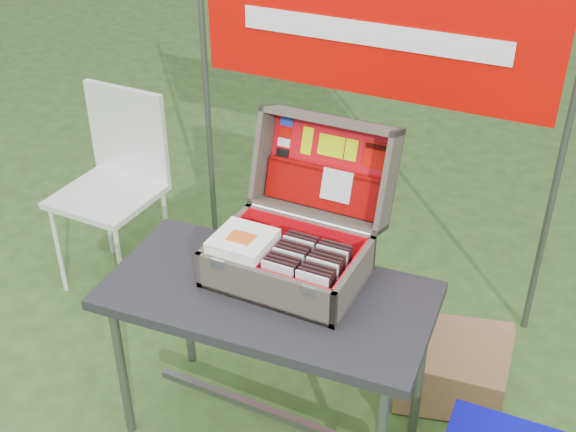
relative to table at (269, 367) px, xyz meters
The scene contains 84 objects.
ground 0.36m from the table, behind, with size 80.00×80.00×0.00m, color #2A411A.
table is the anchor object (origin of this frame).
table_top 0.34m from the table, ahead, with size 1.14×0.57×0.04m, color black.
table_leg_fl 0.56m from the table, 156.19° to the right, with size 0.04×0.04×0.67m, color #59595B.
table_leg_bl 0.56m from the table, 156.19° to the left, with size 0.04×0.04×0.67m, color #59595B.
table_leg_br 0.56m from the table, 23.81° to the left, with size 0.04×0.04×0.67m, color #59595B.
table_brace 0.24m from the table, ahead, with size 0.99×0.03×0.03m, color #59595B.
suitcase 0.62m from the table, 80.76° to the left, with size 0.52×0.53×0.47m, color #50473E, non-canonical shape.
suitcase_base_bottom 0.38m from the table, 75.35° to the left, with size 0.52×0.37×0.02m, color #50473E.
suitcase_base_wall_front 0.43m from the table, 71.46° to the right, with size 0.52×0.02×0.14m, color #50473E.
suitcase_base_wall_back 0.51m from the table, 84.63° to the left, with size 0.52×0.02×0.14m, color #50473E.
suitcase_base_wall_left 0.49m from the table, 156.23° to the left, with size 0.02×0.37×0.14m, color #50473E.
suitcase_base_wall_right 0.52m from the table, 19.70° to the left, with size 0.02×0.37×0.14m, color #50473E.
suitcase_liner_floor 0.39m from the table, 75.35° to the left, with size 0.48×0.33×0.01m, color red.
suitcase_latch_left 0.51m from the table, 148.37° to the right, with size 0.05×0.01×0.03m, color silver.
suitcase_latch_right 0.53m from the table, 24.29° to the right, with size 0.05×0.01×0.03m, color silver.
suitcase_hinge 0.57m from the table, 84.82° to the left, with size 0.02×0.02×0.47m, color silver.
suitcase_lid_back 0.79m from the table, 86.81° to the left, with size 0.52×0.37×0.02m, color #50473E.
suitcase_lid_rim_far 0.94m from the table, 86.78° to the left, with size 0.52×0.02×0.14m, color #50473E.
suitcase_lid_rim_near 0.60m from the table, 85.83° to the left, with size 0.52×0.02×0.14m, color #50473E.
suitcase_lid_rim_left 0.80m from the table, 118.88° to the left, with size 0.02×0.37×0.14m, color #50473E.
suitcase_lid_rim_right 0.82m from the table, 55.85° to the left, with size 0.02×0.37×0.14m, color #50473E.
suitcase_lid_liner 0.78m from the table, 86.72° to the left, with size 0.48×0.33×0.01m, color red.
suitcase_liner_wall_front 0.44m from the table, 67.95° to the right, with size 0.48×0.01×0.12m, color red.
suitcase_liner_wall_back 0.51m from the table, 84.36° to the left, with size 0.48×0.01×0.12m, color red.
suitcase_liner_wall_left 0.50m from the table, 154.92° to the left, with size 0.01×0.33×0.12m, color red.
suitcase_liner_wall_right 0.52m from the table, 20.61° to the left, with size 0.01×0.33×0.12m, color red.
suitcase_lid_pocket 0.70m from the table, 86.37° to the left, with size 0.46×0.15×0.03m, color #800503.
suitcase_pocket_edge 0.76m from the table, 86.51° to the left, with size 0.45×0.02×0.02m, color #800503.
suitcase_pocket_cd 0.72m from the table, 78.42° to the left, with size 0.12×0.12×0.01m, color silver.
lid_sticker_cc_a 0.92m from the table, 108.80° to the left, with size 0.05×0.03×0.00m, color #1933B2.
lid_sticker_cc_b 0.88m from the table, 109.24° to the left, with size 0.05×0.03×0.00m, color #C00B03.
lid_sticker_cc_c 0.85m from the table, 109.70° to the left, with size 0.05×0.03×0.00m, color white.
lid_sticker_cc_d 0.81m from the table, 110.18° to the left, with size 0.05×0.03×0.00m, color black.
lid_card_neon_tall 0.86m from the table, 98.73° to the left, with size 0.04×0.10×0.00m, color #C3EC01.
lid_card_neon_main 0.85m from the table, 86.84° to the left, with size 0.10×0.08×0.00m, color #C3EC01.
lid_card_neon_small 0.86m from the table, 77.37° to the left, with size 0.05×0.08×0.00m, color #C3EC01.
lid_sticker_band 0.88m from the table, 67.07° to the left, with size 0.09×0.09×0.00m, color #C00B03.
lid_sticker_band_bar 0.90m from the table, 67.46° to the left, with size 0.08×0.02×0.00m, color black.
cd_left_0 0.45m from the table, 35.59° to the right, with size 0.12×0.01×0.13m, color silver.
cd_left_1 0.45m from the table, 20.06° to the right, with size 0.12×0.01×0.13m, color black.
cd_left_2 0.45m from the table, ahead, with size 0.12×0.01×0.13m, color black.
cd_left_3 0.45m from the table, 18.57° to the left, with size 0.12×0.01×0.13m, color black.
cd_left_4 0.45m from the table, 34.47° to the left, with size 0.12×0.01×0.13m, color silver.
cd_left_5 0.46m from the table, 46.04° to the left, with size 0.12×0.01×0.13m, color black.
cd_left_6 0.46m from the table, 54.22° to the left, with size 0.12×0.01×0.13m, color black.
cd_left_7 0.46m from the table, 60.08° to the left, with size 0.12×0.01×0.13m, color black.
cd_left_8 0.47m from the table, 64.41° to the left, with size 0.12×0.01×0.13m, color silver.
cd_left_9 0.47m from the table, 67.71° to the left, with size 0.12×0.01×0.13m, color black.
cd_left_10 0.48m from the table, 70.28° to the left, with size 0.12×0.01×0.13m, color black.
cd_right_0 0.49m from the table, 12.80° to the right, with size 0.12×0.01×0.13m, color silver.
cd_right_1 0.49m from the table, ahead, with size 0.12×0.01×0.13m, color black.
cd_right_2 0.49m from the table, ahead, with size 0.12×0.01×0.13m, color black.
cd_right_3 0.49m from the table, ahead, with size 0.12×0.01×0.13m, color black.
cd_right_4 0.49m from the table, 12.29° to the left, with size 0.12×0.01×0.13m, color silver.
cd_right_5 0.49m from the table, 18.22° to the left, with size 0.12×0.01×0.13m, color black.
cd_right_6 0.49m from the table, 23.77° to the left, with size 0.12×0.01×0.13m, color black.
cd_right_7 0.50m from the table, 28.88° to the left, with size 0.12×0.01×0.13m, color black.
cd_right_8 0.50m from the table, 33.54° to the left, with size 0.12×0.01×0.13m, color silver.
cd_right_9 0.51m from the table, 37.74° to the left, with size 0.12×0.01×0.13m, color black.
cd_right_10 0.51m from the table, 41.52° to the left, with size 0.12×0.01×0.13m, color black.
songbook_0 0.51m from the table, 165.08° to the left, with size 0.20×0.20×0.01m, color white.
songbook_1 0.52m from the table, 165.08° to the left, with size 0.20×0.20×0.01m, color white.
songbook_2 0.52m from the table, 165.08° to the left, with size 0.20×0.20×0.01m, color white.
songbook_3 0.53m from the table, 165.08° to the left, with size 0.20×0.20×0.01m, color white.
songbook_4 0.53m from the table, 165.08° to the left, with size 0.20×0.20×0.01m, color white.
songbook_5 0.54m from the table, 165.08° to the left, with size 0.20×0.20×0.01m, color white.
songbook_6 0.54m from the table, 165.08° to the left, with size 0.20×0.20×0.01m, color white.
songbook_7 0.55m from the table, 165.08° to the left, with size 0.20×0.20×0.01m, color white.
songbook_graphic 0.55m from the table, behind, with size 0.09×0.07×0.00m, color #D85919.
chair 1.31m from the table, 154.28° to the left, with size 0.45×0.49×0.98m, color silver, non-canonical shape.
chair_seat 1.31m from the table, 154.28° to the left, with size 0.45×0.45×0.03m, color silver.
chair_backrest 1.46m from the table, 146.48° to the left, with size 0.45×0.03×0.47m, color silver.
chair_leg_fl 1.42m from the table, 164.60° to the left, with size 0.02×0.02×0.50m, color silver.
chair_leg_fr 1.06m from the table, 159.11° to the left, with size 0.02×0.02×0.50m, color silver.
chair_leg_bl 1.56m from the table, 151.02° to the left, with size 0.02×0.02×0.50m, color silver.
chair_leg_br 1.24m from the table, 142.49° to the left, with size 0.02×0.02×0.50m, color silver.
chair_upright_left 1.61m from the table, 150.31° to the left, with size 0.02×0.02×0.47m, color silver.
chair_upright_right 1.31m from the table, 141.68° to the left, with size 0.02×0.02×0.47m, color silver.
cardboard_box 0.74m from the table, 36.14° to the left, with size 0.43×0.07×0.45m, color olive.
banner_post_left 1.52m from the table, 129.63° to the left, with size 0.03×0.03×1.70m, color #59595B.
banner_post_right 1.44m from the table, 54.73° to the left, with size 0.03×0.03×1.70m, color #59595B.
banner 1.45m from the table, 93.49° to the left, with size 1.60×0.01×0.55m, color #B70701.
banner_text 1.44m from the table, 93.53° to the left, with size 1.20×0.00×0.10m, color white.
Camera 1 is at (1.00, -1.76, 2.25)m, focal length 45.00 mm.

